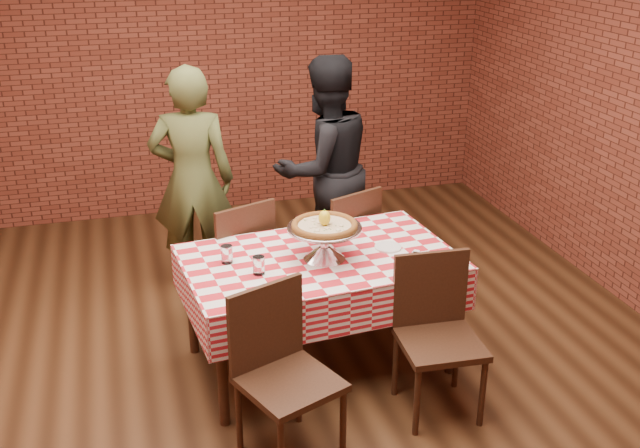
# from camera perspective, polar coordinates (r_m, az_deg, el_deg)

# --- Properties ---
(ground) EXTENTS (6.00, 6.00, 0.00)m
(ground) POSITION_cam_1_polar(r_m,az_deg,el_deg) (4.87, -3.63, -11.35)
(ground) COLOR black
(ground) RESTS_ON ground
(back_wall) EXTENTS (5.50, 0.00, 5.50)m
(back_wall) POSITION_cam_1_polar(r_m,az_deg,el_deg) (7.12, -9.19, 12.14)
(back_wall) COLOR maroon
(back_wall) RESTS_ON ground
(table) EXTENTS (1.71, 1.12, 0.75)m
(table) POSITION_cam_1_polar(r_m,az_deg,el_deg) (4.80, -0.06, -6.60)
(table) COLOR #392012
(table) RESTS_ON ground
(tablecloth) EXTENTS (1.75, 1.16, 0.28)m
(tablecloth) POSITION_cam_1_polar(r_m,az_deg,el_deg) (4.69, -0.06, -4.01)
(tablecloth) COLOR red
(tablecloth) RESTS_ON table
(pizza_stand) EXTENTS (0.53, 0.53, 0.21)m
(pizza_stand) POSITION_cam_1_polar(r_m,az_deg,el_deg) (4.56, 0.34, -1.43)
(pizza_stand) COLOR silver
(pizza_stand) RESTS_ON tablecloth
(pizza) EXTENTS (0.45, 0.45, 0.03)m
(pizza) POSITION_cam_1_polar(r_m,az_deg,el_deg) (4.51, 0.34, -0.16)
(pizza) COLOR beige
(pizza) RESTS_ON pizza_stand
(lemon) EXTENTS (0.08, 0.08, 0.09)m
(lemon) POSITION_cam_1_polar(r_m,az_deg,el_deg) (4.49, 0.34, 0.47)
(lemon) COLOR yellow
(lemon) RESTS_ON pizza
(water_glass_left) EXTENTS (0.08, 0.08, 0.11)m
(water_glass_left) POSITION_cam_1_polar(r_m,az_deg,el_deg) (4.40, -4.67, -3.14)
(water_glass_left) COLOR white
(water_glass_left) RESTS_ON tablecloth
(water_glass_right) EXTENTS (0.08, 0.08, 0.11)m
(water_glass_right) POSITION_cam_1_polar(r_m,az_deg,el_deg) (4.55, -7.08, -2.29)
(water_glass_right) COLOR white
(water_glass_right) RESTS_ON tablecloth
(side_plate) EXTENTS (0.18, 0.18, 0.01)m
(side_plate) POSITION_cam_1_polar(r_m,az_deg,el_deg) (4.75, 5.18, -1.76)
(side_plate) COLOR white
(side_plate) RESTS_ON tablecloth
(sweetener_packet_a) EXTENTS (0.06, 0.06, 0.00)m
(sweetener_packet_a) POSITION_cam_1_polar(r_m,az_deg,el_deg) (4.72, 7.28, -2.09)
(sweetener_packet_a) COLOR white
(sweetener_packet_a) RESTS_ON tablecloth
(sweetener_packet_b) EXTENTS (0.06, 0.05, 0.00)m
(sweetener_packet_b) POSITION_cam_1_polar(r_m,az_deg,el_deg) (4.70, 7.34, -2.21)
(sweetener_packet_b) COLOR white
(sweetener_packet_b) RESTS_ON tablecloth
(condiment_caddy) EXTENTS (0.13, 0.12, 0.14)m
(condiment_caddy) POSITION_cam_1_polar(r_m,az_deg,el_deg) (4.89, -1.10, -0.11)
(condiment_caddy) COLOR silver
(condiment_caddy) RESTS_ON tablecloth
(chair_near_left) EXTENTS (0.60, 0.60, 0.94)m
(chair_near_left) POSITION_cam_1_polar(r_m,az_deg,el_deg) (3.99, -2.31, -11.76)
(chair_near_left) COLOR #392012
(chair_near_left) RESTS_ON ground
(chair_near_right) EXTENTS (0.47, 0.47, 0.93)m
(chair_near_right) POSITION_cam_1_polar(r_m,az_deg,el_deg) (4.37, 9.11, -8.76)
(chair_near_right) COLOR #392012
(chair_near_right) RESTS_ON ground
(chair_far_left) EXTENTS (0.59, 0.59, 0.94)m
(chair_far_left) POSITION_cam_1_polar(r_m,az_deg,el_deg) (5.29, -6.70, -2.70)
(chair_far_left) COLOR #392012
(chair_far_left) RESTS_ON ground
(chair_far_right) EXTENTS (0.58, 0.58, 0.92)m
(chair_far_right) POSITION_cam_1_polar(r_m,az_deg,el_deg) (5.50, 1.37, -1.59)
(chair_far_right) COLOR #392012
(chair_far_right) RESTS_ON ground
(diner_olive) EXTENTS (0.70, 0.53, 1.73)m
(diner_olive) POSITION_cam_1_polar(r_m,az_deg,el_deg) (5.69, -9.66, 3.31)
(diner_olive) COLOR #4C532A
(diner_olive) RESTS_ON ground
(diner_black) EXTENTS (1.00, 0.87, 1.75)m
(diner_black) POSITION_cam_1_polar(r_m,az_deg,el_deg) (5.81, 0.35, 4.20)
(diner_black) COLOR black
(diner_black) RESTS_ON ground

